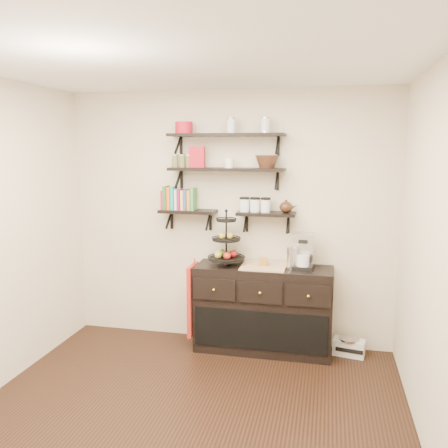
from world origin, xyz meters
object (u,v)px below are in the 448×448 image
fruit_stand (227,247)px  coffee_maker (303,252)px  sideboard (263,309)px  radio (349,347)px

fruit_stand → coffee_maker: bearing=1.5°
sideboard → coffee_maker: coffee_maker is taller
fruit_stand → radio: size_ratio=1.66×
fruit_stand → coffee_maker: size_ratio=1.52×
sideboard → fruit_stand: 0.75m
coffee_maker → radio: 1.10m
sideboard → coffee_maker: bearing=3.6°
fruit_stand → radio: fruit_stand is taller
coffee_maker → radio: size_ratio=1.09×
fruit_stand → radio: (1.27, 0.06, -1.00)m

